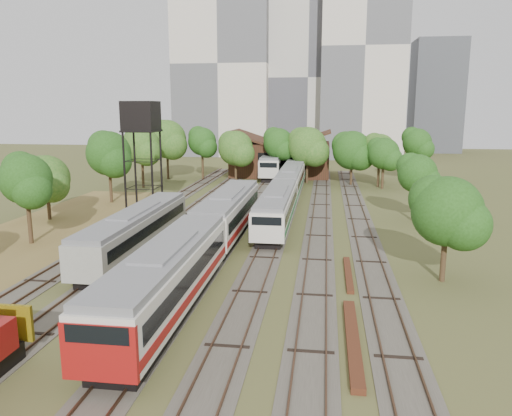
# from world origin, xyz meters

# --- Properties ---
(ground) EXTENTS (240.00, 240.00, 0.00)m
(ground) POSITION_xyz_m (0.00, 0.00, 0.00)
(ground) COLOR #475123
(ground) RESTS_ON ground
(dry_grass_patch) EXTENTS (14.00, 60.00, 0.04)m
(dry_grass_patch) POSITION_xyz_m (-18.00, 8.00, 0.02)
(dry_grass_patch) COLOR brown
(dry_grass_patch) RESTS_ON ground
(tracks) EXTENTS (24.60, 80.00, 0.19)m
(tracks) POSITION_xyz_m (-0.67, 25.00, 0.04)
(tracks) COLOR #4C473D
(tracks) RESTS_ON ground
(railcar_red_set) EXTENTS (3.11, 34.58, 3.85)m
(railcar_red_set) POSITION_xyz_m (-2.00, 8.05, 2.04)
(railcar_red_set) COLOR black
(railcar_red_set) RESTS_ON ground
(railcar_green_set) EXTENTS (2.84, 52.08, 3.51)m
(railcar_green_set) POSITION_xyz_m (2.00, 37.94, 1.86)
(railcar_green_set) COLOR black
(railcar_green_set) RESTS_ON ground
(railcar_rear) EXTENTS (3.12, 16.08, 3.86)m
(railcar_rear) POSITION_xyz_m (-2.00, 55.94, 2.04)
(railcar_rear) COLOR black
(railcar_rear) RESTS_ON ground
(old_grey_coach) EXTENTS (2.78, 18.00, 3.44)m
(old_grey_coach) POSITION_xyz_m (-8.00, 10.23, 1.88)
(old_grey_coach) COLOR black
(old_grey_coach) RESTS_ON ground
(water_tower) EXTENTS (3.46, 3.46, 11.94)m
(water_tower) POSITION_xyz_m (-12.74, 24.79, 10.07)
(water_tower) COLOR black
(water_tower) RESTS_ON ground
(rail_pile_near) EXTENTS (0.62, 9.31, 0.31)m
(rail_pile_near) POSITION_xyz_m (8.00, -2.74, 0.16)
(rail_pile_near) COLOR #562A18
(rail_pile_near) RESTS_ON ground
(rail_pile_far) EXTENTS (0.45, 7.18, 0.23)m
(rail_pile_far) POSITION_xyz_m (8.20, 7.33, 0.12)
(rail_pile_far) COLOR #562A18
(rail_pile_far) RESTS_ON ground
(maintenance_shed) EXTENTS (16.45, 11.55, 7.58)m
(maintenance_shed) POSITION_xyz_m (-1.00, 57.98, 2.91)
(maintenance_shed) COLOR #362213
(maintenance_shed) RESTS_ON ground
(tree_band_left) EXTENTS (7.86, 55.79, 8.88)m
(tree_band_left) POSITION_xyz_m (-19.67, 17.77, 5.55)
(tree_band_left) COLOR #382616
(tree_band_left) RESTS_ON ground
(tree_band_far) EXTENTS (43.91, 9.74, 9.41)m
(tree_band_far) POSITION_xyz_m (-0.93, 49.96, 5.70)
(tree_band_far) COLOR #382616
(tree_band_far) RESTS_ON ground
(tree_band_right) EXTENTS (5.43, 43.30, 7.19)m
(tree_band_right) POSITION_xyz_m (14.66, 25.51, 4.83)
(tree_band_right) COLOR #382616
(tree_band_right) RESTS_ON ground
(tower_left) EXTENTS (22.00, 16.00, 42.00)m
(tower_left) POSITION_xyz_m (-18.00, 95.00, 21.00)
(tower_left) COLOR beige
(tower_left) RESTS_ON ground
(tower_centre) EXTENTS (20.00, 18.00, 36.00)m
(tower_centre) POSITION_xyz_m (2.00, 100.00, 18.00)
(tower_centre) COLOR beige
(tower_centre) RESTS_ON ground
(tower_right) EXTENTS (18.00, 16.00, 48.00)m
(tower_right) POSITION_xyz_m (14.00, 92.00, 24.00)
(tower_right) COLOR beige
(tower_right) RESTS_ON ground
(tower_far_right) EXTENTS (12.00, 12.00, 28.00)m
(tower_far_right) POSITION_xyz_m (34.00, 110.00, 14.00)
(tower_far_right) COLOR #45474D
(tower_far_right) RESTS_ON ground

